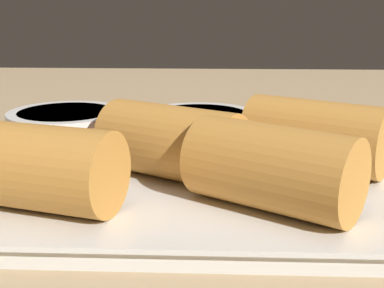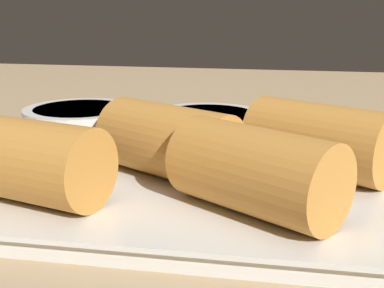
% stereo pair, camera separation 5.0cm
% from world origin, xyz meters
% --- Properties ---
extents(table_surface, '(1.80, 1.40, 0.02)m').
position_xyz_m(table_surface, '(0.00, 0.00, 0.01)').
color(table_surface, tan).
rests_on(table_surface, ground).
extents(serving_plate, '(0.34, 0.25, 0.01)m').
position_xyz_m(serving_plate, '(-0.00, 0.01, 0.03)').
color(serving_plate, silver).
rests_on(serving_plate, table_surface).
extents(roll_front_left, '(0.11, 0.09, 0.05)m').
position_xyz_m(roll_front_left, '(0.04, -0.05, 0.06)').
color(roll_front_left, '#C68438').
rests_on(roll_front_left, serving_plate).
extents(roll_front_right, '(0.11, 0.09, 0.05)m').
position_xyz_m(roll_front_right, '(-0.02, 0.00, 0.06)').
color(roll_front_right, '#C68438').
rests_on(roll_front_right, serving_plate).
extents(roll_back_left, '(0.11, 0.09, 0.05)m').
position_xyz_m(roll_back_left, '(0.08, 0.03, 0.06)').
color(roll_back_left, '#C68438').
rests_on(roll_back_left, serving_plate).
extents(roll_back_right, '(0.11, 0.07, 0.05)m').
position_xyz_m(roll_back_right, '(-0.09, -0.06, 0.06)').
color(roll_back_right, '#C68438').
rests_on(roll_back_right, serving_plate).
extents(dipping_bowl_near, '(0.09, 0.09, 0.03)m').
position_xyz_m(dipping_bowl_near, '(-0.00, 0.06, 0.05)').
color(dipping_bowl_near, white).
rests_on(dipping_bowl_near, serving_plate).
extents(dipping_bowl_far, '(0.09, 0.09, 0.03)m').
position_xyz_m(dipping_bowl_far, '(-0.11, 0.06, 0.05)').
color(dipping_bowl_far, white).
rests_on(dipping_bowl_far, serving_plate).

